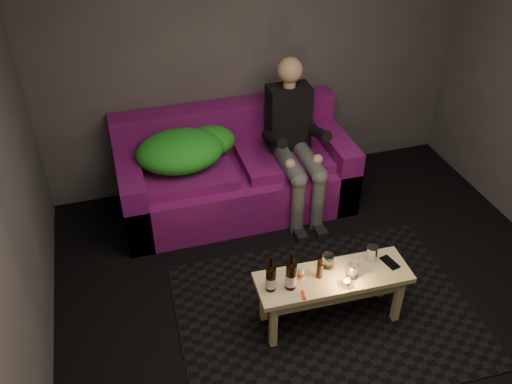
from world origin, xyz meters
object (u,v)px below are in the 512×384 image
beer_bottle_a (271,278)px  steel_cup (371,253)px  sofa (234,174)px  coffee_table (333,284)px  person (294,138)px  beer_bottle_b (291,275)px

beer_bottle_a → steel_cup: (0.78, 0.07, -0.05)m
beer_bottle_a → steel_cup: beer_bottle_a is taller
sofa → coffee_table: sofa is taller
person → beer_bottle_a: bearing=-115.2°
beer_bottle_a → beer_bottle_b: size_ratio=0.93×
steel_cup → beer_bottle_a: bearing=-174.6°
coffee_table → beer_bottle_a: bearing=179.6°
sofa → beer_bottle_a: sofa is taller
coffee_table → beer_bottle_b: bearing=-176.8°
sofa → steel_cup: size_ratio=18.13×
coffee_table → steel_cup: (0.32, 0.08, 0.14)m
sofa → person: bearing=-18.4°
coffee_table → beer_bottle_b: (-0.32, -0.02, 0.19)m
sofa → beer_bottle_b: 1.63m
sofa → coffee_table: size_ratio=1.89×
beer_bottle_b → steel_cup: bearing=8.4°
beer_bottle_b → coffee_table: bearing=3.2°
sofa → beer_bottle_a: 1.62m
coffee_table → beer_bottle_b: size_ratio=3.60×
sofa → coffee_table: 1.62m
person → steel_cup: (0.11, -1.35, -0.22)m
sofa → steel_cup: sofa is taller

